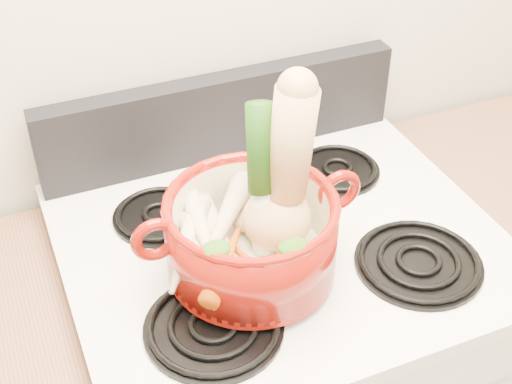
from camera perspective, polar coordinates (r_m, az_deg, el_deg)
name	(u,v)px	position (r m, az deg, el deg)	size (l,w,h in m)	color
cooktop	(281,243)	(1.32, 2.01, -4.13)	(0.78, 0.67, 0.03)	white
control_backsplash	(222,116)	(1.48, -2.75, 6.10)	(0.76, 0.05, 0.18)	black
burner_front_left	(214,326)	(1.14, -3.41, -10.63)	(0.22, 0.22, 0.02)	black
burner_front_right	(419,261)	(1.28, 12.89, -5.43)	(0.22, 0.22, 0.02)	black
burner_back_left	(159,214)	(1.35, -7.79, -1.79)	(0.17, 0.17, 0.02)	black
burner_back_right	(337,169)	(1.47, 6.53, 1.87)	(0.17, 0.17, 0.02)	black
dutch_oven	(251,236)	(1.17, -0.38, -3.55)	(0.28, 0.28, 0.14)	maroon
pot_handle_left	(155,240)	(1.11, -8.07, -3.78)	(0.08, 0.08, 0.02)	maroon
pot_handle_right	(339,190)	(1.20, 6.67, 0.15)	(0.08, 0.08, 0.02)	maroon
squash	(278,172)	(1.13, 1.77, 1.58)	(0.12, 0.12, 0.30)	tan
leek	(263,180)	(1.13, 0.57, 0.96)	(0.04, 0.04, 0.28)	white
ginger	(253,218)	(1.24, -0.27, -2.11)	(0.08, 0.06, 0.04)	tan
parsnip_0	(213,235)	(1.20, -3.42, -3.43)	(0.05, 0.05, 0.24)	beige
parsnip_1	(201,259)	(1.16, -4.46, -5.40)	(0.04, 0.04, 0.19)	beige
parsnip_2	(214,220)	(1.21, -3.38, -2.26)	(0.04, 0.04, 0.19)	beige
parsnip_3	(186,243)	(1.16, -5.62, -4.10)	(0.04, 0.04, 0.19)	#EDE4C1
parsnip_4	(223,224)	(1.18, -2.69, -2.57)	(0.04, 0.04, 0.22)	beige
parsnip_5	(201,227)	(1.17, -4.41, -2.81)	(0.04, 0.04, 0.22)	beige
carrot_0	(260,272)	(1.15, 0.34, -6.39)	(0.03, 0.03, 0.15)	#D4540A
carrot_1	(224,266)	(1.14, -2.55, -5.90)	(0.03, 0.03, 0.16)	#D0570A
carrot_2	(282,249)	(1.17, 2.11, -4.59)	(0.04, 0.04, 0.19)	#CB5B0A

